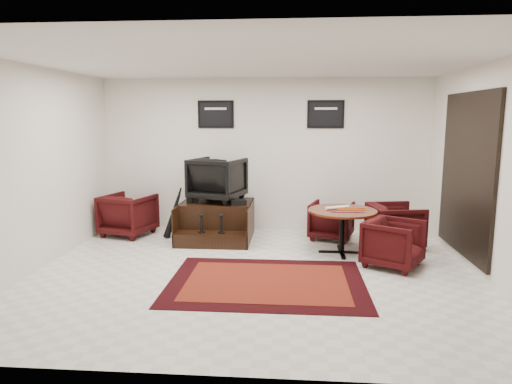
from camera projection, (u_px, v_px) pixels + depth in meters
ground at (254, 273)px, 6.20m from camera, size 6.00×6.00×0.00m
room_shell at (285, 141)px, 6.00m from camera, size 6.02×5.02×2.81m
area_rug at (267, 282)px, 5.86m from camera, size 2.51×1.88×0.01m
shine_podium at (217, 221)px, 7.99m from camera, size 1.23×1.26×0.63m
shine_chair at (218, 177)px, 7.99m from camera, size 1.03×0.99×0.85m
shoes_pair at (193, 200)px, 7.94m from camera, size 0.27×0.30×0.10m
polish_kit at (238, 202)px, 7.70m from camera, size 0.30×0.25×0.09m
umbrella_black at (174, 212)px, 7.92m from camera, size 0.35×0.13×0.94m
umbrella_hooked at (174, 215)px, 7.97m from camera, size 0.30×0.11×0.81m
armchair_side at (128, 212)px, 8.16m from camera, size 0.98×0.94×0.82m
meeting_table at (342, 215)px, 7.03m from camera, size 1.05×1.05×0.69m
table_chair_back at (332, 219)px, 7.92m from camera, size 0.85×0.82×0.71m
table_chair_window at (395, 223)px, 7.40m from camera, size 0.84×0.88×0.79m
table_chair_corner at (394, 241)px, 6.43m from camera, size 0.95×0.97×0.74m
paper_roll at (337, 208)px, 7.08m from camera, size 0.40×0.24×0.05m
table_clutter at (350, 210)px, 6.99m from camera, size 0.57×0.35×0.01m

